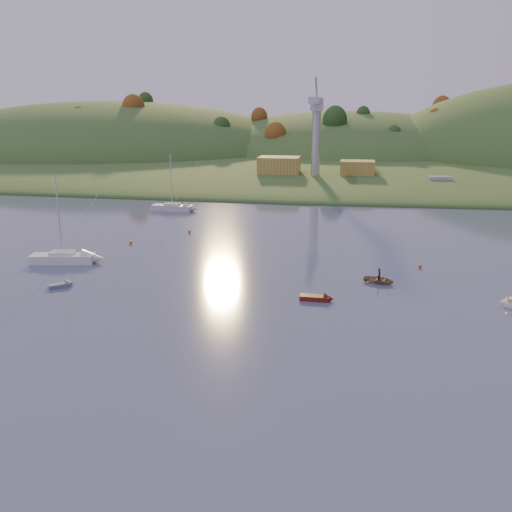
% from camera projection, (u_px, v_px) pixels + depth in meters
% --- Properties ---
extents(ground, '(500.00, 500.00, 0.00)m').
position_uv_depth(ground, '(166.00, 441.00, 37.58)').
color(ground, '#39455E').
rests_on(ground, ground).
extents(far_shore, '(620.00, 220.00, 1.50)m').
position_uv_depth(far_shore, '(326.00, 151.00, 256.54)').
color(far_shore, '#2F5321').
rests_on(far_shore, ground).
extents(shore_slope, '(640.00, 150.00, 7.00)m').
position_uv_depth(shore_slope, '(317.00, 167.00, 194.66)').
color(shore_slope, '#2F5321').
rests_on(shore_slope, ground).
extents(hill_left, '(170.00, 140.00, 44.00)m').
position_uv_depth(hill_left, '(110.00, 154.00, 242.20)').
color(hill_left, '#2F5321').
rests_on(hill_left, ground).
extents(hill_center, '(140.00, 120.00, 36.00)m').
position_uv_depth(hill_center, '(348.00, 156.00, 235.92)').
color(hill_center, '#2F5321').
rests_on(hill_center, ground).
extents(hillside_trees, '(280.00, 50.00, 32.00)m').
position_uv_depth(hillside_trees, '(321.00, 161.00, 213.70)').
color(hillside_trees, '#1D3F16').
rests_on(hillside_trees, ground).
extents(wharf, '(42.00, 16.00, 2.40)m').
position_uv_depth(wharf, '(327.00, 181.00, 152.62)').
color(wharf, slate).
rests_on(wharf, ground).
extents(shed_west, '(11.00, 8.00, 4.80)m').
position_uv_depth(shed_west, '(279.00, 166.00, 154.68)').
color(shed_west, olive).
rests_on(shed_west, wharf).
extents(shed_east, '(9.00, 7.00, 4.00)m').
position_uv_depth(shed_east, '(357.00, 168.00, 152.42)').
color(shed_east, olive).
rests_on(shed_east, wharf).
extents(dock_crane, '(3.20, 28.00, 20.30)m').
position_uv_depth(dock_crane, '(316.00, 120.00, 145.47)').
color(dock_crane, '#B7B7BC').
rests_on(dock_crane, wharf).
extents(sailboat_near, '(8.97, 4.04, 12.01)m').
position_uv_depth(sailboat_near, '(63.00, 257.00, 79.06)').
color(sailboat_near, silver).
rests_on(sailboat_near, ground).
extents(sailboat_far, '(8.41, 2.96, 11.48)m').
position_uv_depth(sailboat_far, '(172.00, 207.00, 116.93)').
color(sailboat_far, silver).
rests_on(sailboat_far, ground).
extents(canoe, '(4.48, 3.82, 0.78)m').
position_uv_depth(canoe, '(379.00, 280.00, 70.34)').
color(canoe, olive).
rests_on(canoe, ground).
extents(paddler, '(0.56, 0.68, 1.60)m').
position_uv_depth(paddler, '(379.00, 277.00, 70.24)').
color(paddler, black).
rests_on(paddler, ground).
extents(red_tender, '(3.85, 1.42, 1.30)m').
position_uv_depth(red_tender, '(321.00, 298.00, 64.12)').
color(red_tender, '#5B150D').
rests_on(red_tender, ground).
extents(grey_dinghy, '(3.01, 2.83, 1.13)m').
position_uv_depth(grey_dinghy, '(64.00, 285.00, 69.02)').
color(grey_dinghy, slate).
rests_on(grey_dinghy, ground).
extents(work_vessel, '(13.80, 6.39, 3.42)m').
position_uv_depth(work_vessel, '(439.00, 185.00, 144.31)').
color(work_vessel, slate).
rests_on(work_vessel, ground).
extents(buoy_1, '(0.50, 0.50, 0.50)m').
position_uv_depth(buoy_1, '(420.00, 266.00, 76.72)').
color(buoy_1, '#F85F0D').
rests_on(buoy_1, ground).
extents(buoy_2, '(0.50, 0.50, 0.50)m').
position_uv_depth(buoy_2, '(131.00, 242.00, 89.70)').
color(buoy_2, '#F85F0D').
rests_on(buoy_2, ground).
extents(buoy_3, '(0.50, 0.50, 0.50)m').
position_uv_depth(buoy_3, '(189.00, 231.00, 97.20)').
color(buoy_3, '#F85F0D').
rests_on(buoy_3, ground).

